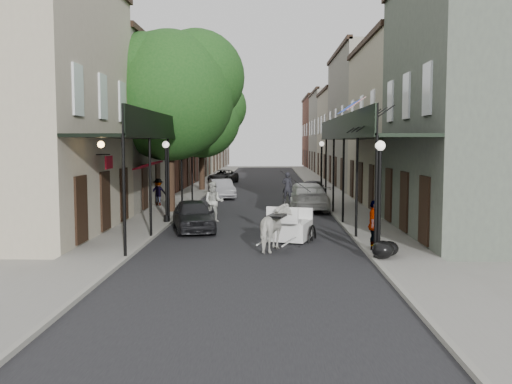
# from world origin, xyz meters

# --- Properties ---
(ground) EXTENTS (140.00, 140.00, 0.00)m
(ground) POSITION_xyz_m (0.00, 0.00, 0.00)
(ground) COLOR gray
(ground) RESTS_ON ground
(road) EXTENTS (8.00, 90.00, 0.01)m
(road) POSITION_xyz_m (0.00, 20.00, 0.01)
(road) COLOR black
(road) RESTS_ON ground
(sidewalk_left) EXTENTS (2.20, 90.00, 0.12)m
(sidewalk_left) POSITION_xyz_m (-5.00, 20.00, 0.06)
(sidewalk_left) COLOR gray
(sidewalk_left) RESTS_ON ground
(sidewalk_right) EXTENTS (2.20, 90.00, 0.12)m
(sidewalk_right) POSITION_xyz_m (5.00, 20.00, 0.06)
(sidewalk_right) COLOR gray
(sidewalk_right) RESTS_ON ground
(building_row_left) EXTENTS (5.00, 80.00, 10.50)m
(building_row_left) POSITION_xyz_m (-8.60, 30.00, 5.25)
(building_row_left) COLOR #ACA38A
(building_row_left) RESTS_ON ground
(building_row_right) EXTENTS (5.00, 80.00, 10.50)m
(building_row_right) POSITION_xyz_m (8.60, 30.00, 5.25)
(building_row_right) COLOR gray
(building_row_right) RESTS_ON ground
(gallery_left) EXTENTS (2.20, 18.05, 4.88)m
(gallery_left) POSITION_xyz_m (-4.79, 6.98, 4.05)
(gallery_left) COLOR black
(gallery_left) RESTS_ON sidewalk_left
(gallery_right) EXTENTS (2.20, 18.05, 4.88)m
(gallery_right) POSITION_xyz_m (4.79, 6.98, 4.05)
(gallery_right) COLOR black
(gallery_right) RESTS_ON sidewalk_right
(tree_near) EXTENTS (7.31, 6.80, 9.63)m
(tree_near) POSITION_xyz_m (-4.20, 10.18, 6.49)
(tree_near) COLOR #382619
(tree_near) RESTS_ON sidewalk_left
(tree_far) EXTENTS (6.45, 6.00, 8.61)m
(tree_far) POSITION_xyz_m (-4.25, 24.18, 5.84)
(tree_far) COLOR #382619
(tree_far) RESTS_ON sidewalk_left
(lamppost_right_near) EXTENTS (0.32, 0.32, 3.71)m
(lamppost_right_near) POSITION_xyz_m (4.10, -2.00, 2.05)
(lamppost_right_near) COLOR black
(lamppost_right_near) RESTS_ON sidewalk_right
(lamppost_left) EXTENTS (0.32, 0.32, 3.71)m
(lamppost_left) POSITION_xyz_m (-4.10, 6.00, 2.05)
(lamppost_left) COLOR black
(lamppost_left) RESTS_ON sidewalk_left
(lamppost_right_far) EXTENTS (0.32, 0.32, 3.71)m
(lamppost_right_far) POSITION_xyz_m (4.10, 18.00, 2.05)
(lamppost_right_far) COLOR black
(lamppost_right_far) RESTS_ON sidewalk_right
(horse) EXTENTS (1.36, 2.08, 1.61)m
(horse) POSITION_xyz_m (0.86, -0.37, 0.81)
(horse) COLOR silver
(horse) RESTS_ON ground
(carriage) EXTENTS (2.07, 2.65, 2.70)m
(carriage) POSITION_xyz_m (1.55, 2.04, 1.05)
(carriage) COLOR black
(carriage) RESTS_ON ground
(pedestrian_walking) EXTENTS (0.94, 0.73, 1.92)m
(pedestrian_walking) POSITION_xyz_m (-2.01, 6.84, 0.96)
(pedestrian_walking) COLOR beige
(pedestrian_walking) RESTS_ON ground
(pedestrian_sidewalk_left) EXTENTS (1.02, 0.59, 1.56)m
(pedestrian_sidewalk_left) POSITION_xyz_m (-5.80, 12.76, 0.90)
(pedestrian_sidewalk_left) COLOR gray
(pedestrian_sidewalk_left) RESTS_ON sidewalk_left
(pedestrian_sidewalk_right) EXTENTS (0.66, 1.06, 1.69)m
(pedestrian_sidewalk_right) POSITION_xyz_m (4.20, -0.64, 0.96)
(pedestrian_sidewalk_right) COLOR gray
(pedestrian_sidewalk_right) RESTS_ON sidewalk_right
(car_left_near) EXTENTS (2.47, 4.24, 1.36)m
(car_left_near) POSITION_xyz_m (-2.60, 4.00, 0.68)
(car_left_near) COLOR black
(car_left_near) RESTS_ON ground
(car_left_mid) EXTENTS (2.28, 4.12, 1.29)m
(car_left_mid) POSITION_xyz_m (-2.60, 18.25, 0.64)
(car_left_mid) COLOR gray
(car_left_mid) RESTS_ON ground
(car_left_far) EXTENTS (2.79, 4.81, 1.26)m
(car_left_far) POSITION_xyz_m (-3.60, 32.01, 0.63)
(car_left_far) COLOR black
(car_left_far) RESTS_ON ground
(car_right_near) EXTENTS (2.55, 5.48, 1.55)m
(car_right_near) POSITION_xyz_m (2.67, 11.67, 0.77)
(car_right_near) COLOR white
(car_right_near) RESTS_ON ground
(car_right_far) EXTENTS (2.18, 3.89, 1.25)m
(car_right_far) POSITION_xyz_m (3.60, 19.00, 0.63)
(car_right_far) COLOR black
(car_right_far) RESTS_ON ground
(trash_bags) EXTENTS (0.94, 1.09, 0.58)m
(trash_bags) POSITION_xyz_m (4.32, -2.03, 0.39)
(trash_bags) COLOR black
(trash_bags) RESTS_ON sidewalk_right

